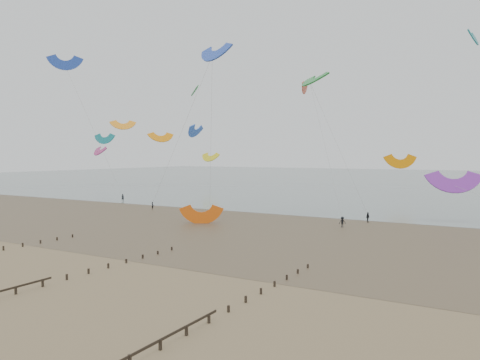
% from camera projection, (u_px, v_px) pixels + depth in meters
% --- Properties ---
extents(ground, '(500.00, 500.00, 0.00)m').
position_uv_depth(ground, '(71.00, 267.00, 49.52)').
color(ground, brown).
rests_on(ground, ground).
extents(sea_and_shore, '(500.00, 665.00, 0.03)m').
position_uv_depth(sea_and_shore, '(216.00, 223.00, 81.25)').
color(sea_and_shore, '#475654').
rests_on(sea_and_shore, ground).
extents(kitesurfer_lead, '(0.69, 0.58, 1.61)m').
position_uv_depth(kitesurfer_lead, '(153.00, 206.00, 101.27)').
color(kitesurfer_lead, black).
rests_on(kitesurfer_lead, ground).
extents(kitesurfers, '(114.41, 17.44, 1.83)m').
position_uv_depth(kitesurfers, '(443.00, 224.00, 74.16)').
color(kitesurfers, black).
rests_on(kitesurfers, ground).
extents(grounded_kite, '(7.92, 7.47, 3.46)m').
position_uv_depth(grounded_kite, '(201.00, 223.00, 80.46)').
color(grounded_kite, '#FF6210').
rests_on(grounded_kite, ground).
extents(kites_airborne, '(239.73, 116.44, 36.69)m').
position_uv_depth(kites_airborne, '(268.00, 124.00, 137.01)').
color(kites_airborne, '#AA236A').
rests_on(kites_airborne, ground).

